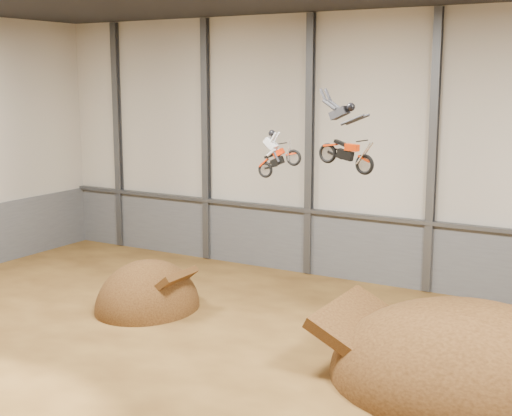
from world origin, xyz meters
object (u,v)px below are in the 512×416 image
at_px(takeoff_ramp, 148,308).
at_px(fmx_rider_b, 345,132).
at_px(fmx_rider_a, 282,148).
at_px(landing_ramp, 467,383).

relative_size(takeoff_ramp, fmx_rider_b, 1.77).
relative_size(takeoff_ramp, fmx_rider_a, 2.52).
bearing_deg(fmx_rider_a, takeoff_ramp, -174.24).
bearing_deg(fmx_rider_b, landing_ramp, 23.69).
height_order(fmx_rider_a, fmx_rider_b, fmx_rider_b).
xyz_separation_m(landing_ramp, fmx_rider_b, (-4.39, -1.14, 8.78)).
distance_m(fmx_rider_a, fmx_rider_b, 4.72).
distance_m(landing_ramp, fmx_rider_a, 11.43).
bearing_deg(landing_ramp, takeoff_ramp, 176.78).
xyz_separation_m(takeoff_ramp, fmx_rider_a, (6.76, 0.59, 7.80)).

